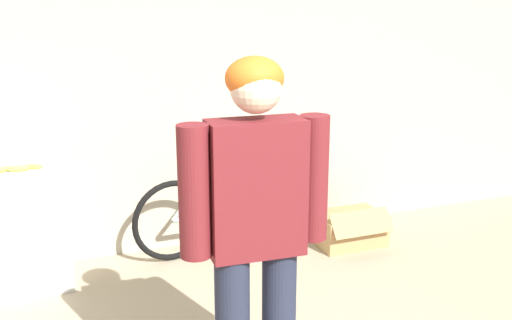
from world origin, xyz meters
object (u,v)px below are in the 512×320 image
at_px(bicycle, 237,206).
at_px(cardboard_box, 349,228).
at_px(person, 256,219).
at_px(banana, 18,168).

bearing_deg(bicycle, cardboard_box, -25.40).
xyz_separation_m(person, banana, (-0.99, 1.81, -0.14)).
xyz_separation_m(bicycle, banana, (-1.58, -0.08, 0.50)).
bearing_deg(bicycle, person, -114.20).
relative_size(person, cardboard_box, 3.14).
distance_m(bicycle, cardboard_box, 0.93).
bearing_deg(cardboard_box, person, -131.97).
distance_m(banana, cardboard_box, 2.54).
xyz_separation_m(person, bicycle, (0.59, 1.90, -0.64)).
bearing_deg(banana, person, -61.43).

